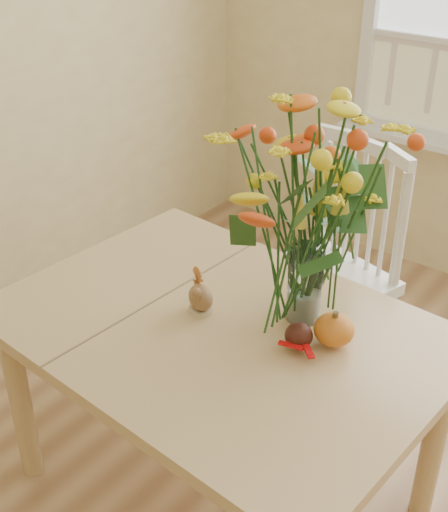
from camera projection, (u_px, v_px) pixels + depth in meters
The scene contains 6 objects.
dining_table at pixel (220, 350), 2.02m from camera, with size 1.33×0.99×0.68m.
windsor_chair at pixel (338, 257), 2.59m from camera, with size 0.55×0.53×0.96m.
flower_vase at pixel (310, 212), 1.83m from camera, with size 0.48×0.48×0.57m.
pumpkin at pixel (334, 331), 1.87m from camera, with size 0.11×0.11×0.09m, color #C86D17.
turkey_figurine at pixel (201, 298), 2.01m from camera, with size 0.12×0.11×0.12m.
dark_gourd at pixel (299, 337), 1.86m from camera, with size 0.13×0.10×0.07m.
Camera 1 is at (0.33, -0.83, 1.85)m, focal length 48.00 mm.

